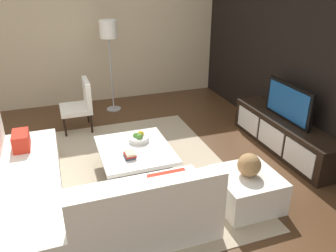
% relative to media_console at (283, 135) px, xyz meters
% --- Properties ---
extents(ground_plane, '(14.00, 14.00, 0.00)m').
position_rel_media_console_xyz_m(ground_plane, '(0.00, -2.40, -0.25)').
color(ground_plane, '#4C301C').
extents(feature_wall_back, '(6.40, 0.12, 2.80)m').
position_rel_media_console_xyz_m(feature_wall_back, '(0.00, 0.30, 1.15)').
color(feature_wall_back, black).
rests_on(feature_wall_back, ground).
extents(side_wall_left, '(0.12, 5.20, 2.80)m').
position_rel_media_console_xyz_m(side_wall_left, '(-3.20, -2.20, 1.15)').
color(side_wall_left, beige).
rests_on(side_wall_left, ground).
extents(area_rug, '(3.36, 2.70, 0.01)m').
position_rel_media_console_xyz_m(area_rug, '(-0.10, -2.40, -0.24)').
color(area_rug, tan).
rests_on(area_rug, ground).
extents(media_console, '(2.07, 0.48, 0.50)m').
position_rel_media_console_xyz_m(media_console, '(0.00, 0.00, 0.00)').
color(media_console, black).
rests_on(media_console, ground).
extents(television, '(0.97, 0.06, 0.55)m').
position_rel_media_console_xyz_m(television, '(0.00, 0.00, 0.53)').
color(television, black).
rests_on(television, media_console).
extents(sectional_couch, '(2.46, 2.36, 0.80)m').
position_rel_media_console_xyz_m(sectional_couch, '(0.52, -3.28, 0.03)').
color(sectional_couch, white).
rests_on(sectional_couch, ground).
extents(coffee_table, '(1.08, 0.93, 0.38)m').
position_rel_media_console_xyz_m(coffee_table, '(-0.10, -2.30, -0.05)').
color(coffee_table, black).
rests_on(coffee_table, ground).
extents(accent_chair_near, '(0.56, 0.51, 0.87)m').
position_rel_media_console_xyz_m(accent_chair_near, '(-1.80, -2.81, 0.24)').
color(accent_chair_near, black).
rests_on(accent_chair_near, ground).
extents(floor_lamp, '(0.32, 0.32, 1.73)m').
position_rel_media_console_xyz_m(floor_lamp, '(-2.50, -2.13, 1.21)').
color(floor_lamp, '#A5A5AA').
rests_on(floor_lamp, ground).
extents(ottoman, '(0.70, 0.70, 0.40)m').
position_rel_media_console_xyz_m(ottoman, '(0.99, -1.25, -0.05)').
color(ottoman, white).
rests_on(ottoman, ground).
extents(fruit_bowl, '(0.28, 0.28, 0.13)m').
position_rel_media_console_xyz_m(fruit_bowl, '(-0.28, -2.20, 0.18)').
color(fruit_bowl, silver).
rests_on(fruit_bowl, coffee_table).
extents(decorative_ball, '(0.27, 0.27, 0.27)m').
position_rel_media_console_xyz_m(decorative_ball, '(0.99, -1.25, 0.28)').
color(decorative_ball, '#997247').
rests_on(decorative_ball, ottoman).
extents(book_stack, '(0.17, 0.14, 0.08)m').
position_rel_media_console_xyz_m(book_stack, '(0.12, -2.42, 0.17)').
color(book_stack, '#2D516B').
rests_on(book_stack, coffee_table).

